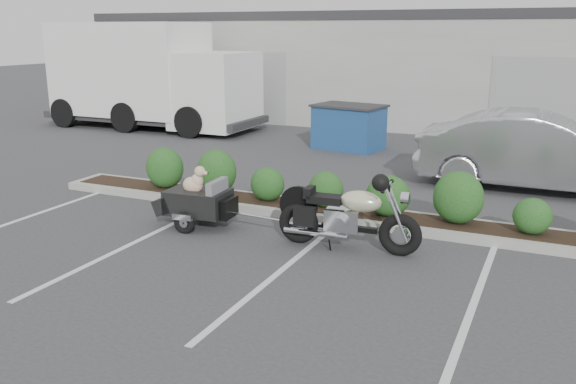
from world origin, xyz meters
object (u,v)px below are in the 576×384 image
at_px(pet_trailer, 197,201).
at_px(dumpster, 349,126).
at_px(motorcycle, 347,217).
at_px(sedan, 539,152).
at_px(delivery_truck, 150,78).

relative_size(pet_trailer, dumpster, 0.87).
distance_m(motorcycle, sedan, 5.83).
relative_size(sedan, dumpster, 2.36).
distance_m(motorcycle, dumpster, 8.52).
bearing_deg(dumpster, sedan, -18.05).
xyz_separation_m(motorcycle, sedan, (2.52, 5.24, 0.30)).
height_order(motorcycle, delivery_truck, delivery_truck).
distance_m(pet_trailer, sedan, 7.46).
relative_size(sedan, delivery_truck, 0.64).
height_order(sedan, delivery_truck, delivery_truck).
bearing_deg(pet_trailer, dumpster, 86.25).
height_order(pet_trailer, sedan, sedan).
bearing_deg(pet_trailer, delivery_truck, 126.91).
bearing_deg(sedan, motorcycle, 153.62).
relative_size(motorcycle, delivery_truck, 0.29).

